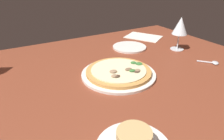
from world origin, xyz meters
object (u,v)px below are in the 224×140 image
pizza_main (119,72)px  wine_glass_near (180,27)px  side_plate (129,47)px  spoon (213,63)px  paper_menu (143,37)px

pizza_main → wine_glass_near: 44.80cm
wine_glass_near → pizza_main: bearing=12.5°
wine_glass_near → side_plate: size_ratio=0.95×
wine_glass_near → spoon: size_ratio=2.03×
pizza_main → wine_glass_near: bearing=-167.5°
spoon → side_plate: bearing=-59.5°
wine_glass_near → side_plate: bearing=-35.2°
side_plate → spoon: 41.56cm
wine_glass_near → paper_menu: (1.94, -26.39, -12.02)cm
wine_glass_near → side_plate: 27.89cm
pizza_main → side_plate: pizza_main is taller
paper_menu → spoon: 47.66cm
paper_menu → spoon: bearing=61.9°
side_plate → spoon: size_ratio=2.14×
wine_glass_near → paper_menu: 29.06cm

